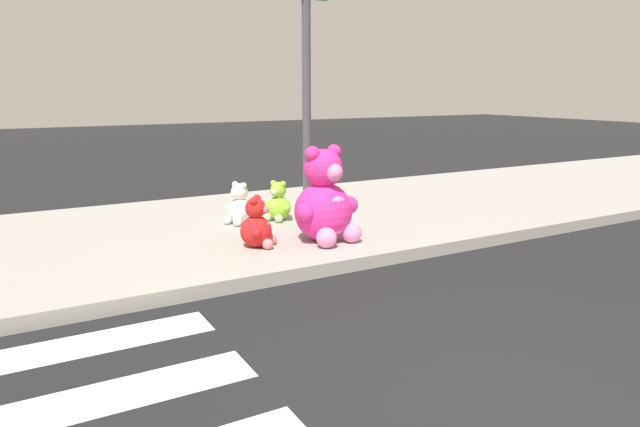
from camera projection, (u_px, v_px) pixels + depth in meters
sidewalk at (214, 231)px, 7.73m from camera, size 28.00×4.40×0.15m
sign_pole at (307, 98)px, 7.14m from camera, size 0.56×0.11×3.20m
plush_pink_large at (325, 203)px, 6.88m from camera, size 0.89×0.80×1.16m
plush_white at (239, 207)px, 7.81m from camera, size 0.41×0.42×0.58m
plush_red at (257, 227)px, 6.66m from camera, size 0.44×0.43×0.61m
plush_lime at (278, 204)px, 8.01m from camera, size 0.40×0.39×0.56m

